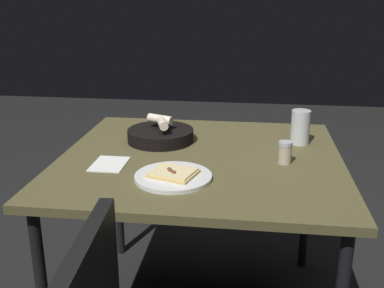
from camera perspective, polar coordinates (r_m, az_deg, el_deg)
dining_table at (r=1.80m, az=1.08°, el=-3.30°), size 1.01×1.08×0.74m
pizza_plate at (r=1.56m, az=-2.35°, el=-3.99°), size 0.26×0.26×0.04m
bread_basket at (r=1.94m, az=-3.91°, el=1.22°), size 0.28×0.28×0.11m
beer_glass at (r=1.95m, az=13.32°, el=1.85°), size 0.08×0.08×0.14m
pepper_shaker at (r=1.72m, az=11.50°, el=-1.20°), size 0.05×0.05×0.08m
napkin at (r=1.71m, az=-10.27°, el=-2.47°), size 0.16×0.12×0.00m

